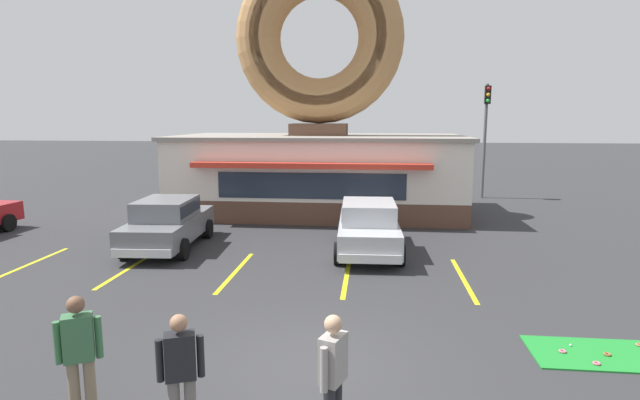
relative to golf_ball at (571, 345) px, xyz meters
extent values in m
plane|color=#2D2D30|center=(-4.60, -1.23, -0.05)|extent=(160.00, 160.00, 0.00)
cube|color=brown|center=(-5.94, 12.77, 0.40)|extent=(12.00, 6.00, 0.90)
cube|color=silver|center=(-5.94, 12.77, 2.00)|extent=(12.00, 6.00, 2.30)
cube|color=gray|center=(-5.94, 12.77, 3.23)|extent=(12.30, 6.30, 0.16)
cube|color=red|center=(-5.94, 9.47, 2.30)|extent=(9.00, 0.60, 0.20)
cube|color=#232D3D|center=(-5.94, 9.75, 1.50)|extent=(7.20, 0.03, 1.00)
cube|color=brown|center=(-5.94, 12.77, 3.56)|extent=(2.40, 1.80, 0.50)
torus|color=#B27F4C|center=(-5.94, 12.77, 7.36)|extent=(7.10, 1.90, 7.10)
torus|color=#936038|center=(-5.94, 12.34, 7.36)|extent=(6.24, 1.05, 6.24)
cube|color=#1E842D|center=(0.88, -0.24, -0.04)|extent=(3.31, 1.26, 0.03)
torus|color=brown|center=(0.50, -0.30, 0.00)|extent=(0.13, 0.13, 0.04)
torus|color=#A5724C|center=(1.24, 0.15, 0.00)|extent=(0.13, 0.13, 0.04)
torus|color=#D8667F|center=(0.17, -0.66, 0.00)|extent=(0.13, 0.13, 0.04)
torus|color=#D8667F|center=(-0.23, -0.26, 0.00)|extent=(0.13, 0.13, 0.04)
sphere|color=white|center=(0.00, 0.00, 0.00)|extent=(0.04, 0.04, 0.04)
cube|color=slate|center=(-10.02, 6.03, 0.61)|extent=(2.03, 4.50, 0.68)
cube|color=slate|center=(-10.01, 5.88, 1.25)|extent=(1.69, 2.19, 0.60)
cube|color=#232D3D|center=(-10.01, 5.88, 1.27)|extent=(1.71, 2.11, 0.36)
cube|color=silver|center=(-10.16, 8.26, 0.37)|extent=(1.67, 0.20, 0.24)
cube|color=silver|center=(-9.88, 3.81, 0.37)|extent=(1.67, 0.20, 0.24)
cylinder|color=black|center=(-10.98, 7.34, 0.27)|extent=(0.26, 0.65, 0.64)
cylinder|color=black|center=(-9.23, 7.45, 0.27)|extent=(0.26, 0.65, 0.64)
cylinder|color=black|center=(-10.82, 4.62, 0.27)|extent=(0.26, 0.65, 0.64)
cylinder|color=black|center=(-9.06, 4.73, 0.27)|extent=(0.26, 0.65, 0.64)
cube|color=#B2B5BA|center=(-3.70, 6.14, 0.61)|extent=(1.91, 4.46, 0.68)
cube|color=#B2B5BA|center=(-3.70, 5.99, 1.25)|extent=(1.63, 2.15, 0.60)
cube|color=#232D3D|center=(-3.70, 5.99, 1.27)|extent=(1.65, 2.07, 0.36)
cube|color=silver|center=(-3.78, 8.37, 0.37)|extent=(1.67, 0.16, 0.24)
cube|color=silver|center=(-3.62, 3.91, 0.37)|extent=(1.67, 0.16, 0.24)
cylinder|color=black|center=(-4.63, 7.47, 0.27)|extent=(0.24, 0.65, 0.64)
cylinder|color=black|center=(-2.87, 7.54, 0.27)|extent=(0.24, 0.65, 0.64)
cylinder|color=black|center=(-4.53, 4.75, 0.27)|extent=(0.24, 0.65, 0.64)
cylinder|color=black|center=(-2.78, 4.81, 0.27)|extent=(0.24, 0.65, 0.64)
cube|color=silver|center=(-17.65, 8.55, 0.37)|extent=(1.67, 0.18, 0.24)
cylinder|color=black|center=(-16.82, 7.64, 0.27)|extent=(0.25, 0.65, 0.64)
cylinder|color=#7F7056|center=(-7.57, -3.01, 0.38)|extent=(0.15, 0.15, 0.87)
cylinder|color=#7F7056|center=(-7.39, -2.91, 0.38)|extent=(0.15, 0.15, 0.87)
cube|color=#386B42|center=(-7.48, -2.96, 1.13)|extent=(0.45, 0.39, 0.63)
cylinder|color=#386B42|center=(-7.70, -3.07, 1.10)|extent=(0.10, 0.10, 0.58)
cylinder|color=#386B42|center=(-7.26, -2.85, 1.10)|extent=(0.10, 0.10, 0.58)
sphere|color=brown|center=(-7.48, -2.96, 1.60)|extent=(0.23, 0.23, 0.23)
cube|color=gray|center=(-4.05, -3.11, 1.10)|extent=(0.36, 0.44, 0.62)
cylinder|color=gray|center=(-4.14, -3.35, 1.07)|extent=(0.10, 0.10, 0.57)
cylinder|color=gray|center=(-3.95, -2.88, 1.07)|extent=(0.10, 0.10, 0.57)
sphere|color=tan|center=(-4.05, -3.11, 1.55)|extent=(0.23, 0.23, 0.23)
cube|color=black|center=(-5.98, -3.19, 1.07)|extent=(0.44, 0.36, 0.60)
cylinder|color=black|center=(-5.74, -3.11, 1.04)|extent=(0.10, 0.10, 0.55)
cylinder|color=black|center=(-6.21, -3.28, 1.04)|extent=(0.10, 0.10, 0.55)
sphere|color=#9E7051|center=(-5.98, -3.19, 1.51)|extent=(0.22, 0.22, 0.22)
cylinder|color=#232833|center=(-11.08, 9.96, 0.42)|extent=(0.56, 0.56, 0.95)
torus|color=black|center=(-11.08, 9.96, 0.90)|extent=(0.57, 0.57, 0.05)
cylinder|color=#595B60|center=(2.07, 17.56, 2.85)|extent=(0.16, 0.16, 5.80)
cube|color=black|center=(2.07, 17.38, 5.20)|extent=(0.28, 0.24, 0.90)
sphere|color=red|center=(2.07, 17.26, 5.50)|extent=(0.18, 0.18, 0.18)
sphere|color=orange|center=(2.07, 17.26, 5.20)|extent=(0.18, 0.18, 0.18)
sphere|color=green|center=(2.07, 17.26, 4.90)|extent=(0.18, 0.18, 0.18)
cube|color=yellow|center=(-13.23, 3.77, -0.05)|extent=(0.12, 3.60, 0.01)
cube|color=yellow|center=(-10.23, 3.77, -0.05)|extent=(0.12, 3.60, 0.01)
cube|color=yellow|center=(-7.23, 3.77, -0.05)|extent=(0.12, 3.60, 0.01)
cube|color=yellow|center=(-4.23, 3.77, -0.05)|extent=(0.12, 3.60, 0.01)
cube|color=yellow|center=(-1.23, 3.77, -0.05)|extent=(0.12, 3.60, 0.01)
camera|label=1|loc=(-3.60, -8.86, 4.03)|focal=28.00mm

